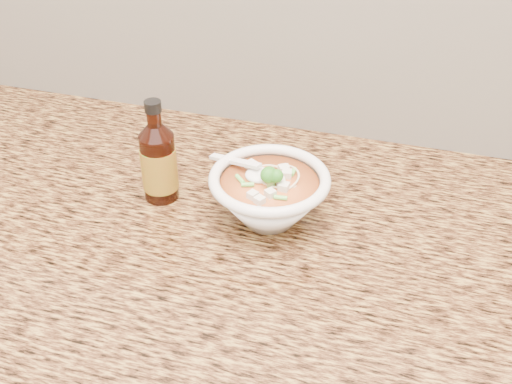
# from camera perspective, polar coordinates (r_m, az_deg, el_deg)

# --- Properties ---
(counter_slab) EXTENTS (4.00, 0.68, 0.04)m
(counter_slab) POSITION_cam_1_polar(r_m,az_deg,el_deg) (0.92, 6.24, -5.69)
(counter_slab) COLOR olive
(counter_slab) RESTS_ON cabinet
(soup_bowl) EXTENTS (0.19, 0.17, 0.10)m
(soup_bowl) POSITION_cam_1_polar(r_m,az_deg,el_deg) (0.92, 1.19, -0.40)
(soup_bowl) COLOR white
(soup_bowl) RESTS_ON counter_slab
(hot_sauce_bottle) EXTENTS (0.07, 0.07, 0.16)m
(hot_sauce_bottle) POSITION_cam_1_polar(r_m,az_deg,el_deg) (0.97, -8.64, 2.61)
(hot_sauce_bottle) COLOR black
(hot_sauce_bottle) RESTS_ON counter_slab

